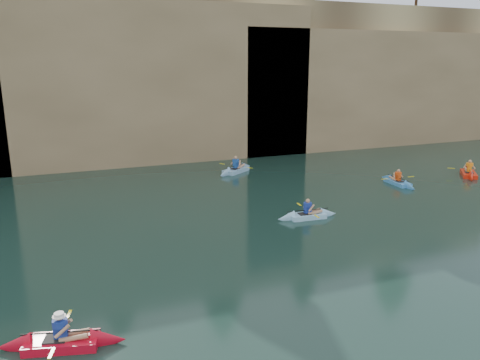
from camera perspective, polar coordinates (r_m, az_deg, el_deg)
name	(u,v)px	position (r m, az deg, el deg)	size (l,w,h in m)	color
ground	(243,331)	(13.20, 0.40, -17.89)	(160.00, 160.00, 0.00)	black
cliff	(106,75)	(40.59, -16.07, 12.23)	(70.00, 16.00, 12.00)	tan
cliff_slab_center	(147,82)	(33.56, -11.22, 11.69)	(24.00, 2.40, 11.40)	#947D59
cliff_slab_east	(384,87)	(42.16, 17.12, 10.74)	(26.00, 2.40, 9.84)	#947D59
sea_cave_center	(61,147)	(32.76, -21.03, 3.74)	(3.50, 1.00, 3.20)	black
sea_cave_east	(257,127)	(35.61, 2.08, 6.50)	(5.00, 1.00, 4.50)	black
main_kayaker	(62,342)	(13.27, -20.90, -17.92)	(3.27, 2.13, 1.18)	red
kayaker_ltblue_near	(307,215)	(21.85, 8.21, -4.28)	(2.98, 2.30, 1.16)	#91CDF4
kayaker_red_far	(469,173)	(32.96, 26.10, 0.72)	(2.84, 3.18, 1.29)	red
kayaker_ltblue_mid	(236,170)	(30.57, -0.52, 1.25)	(3.34, 2.66, 1.34)	#7BAACF
kayaker_blue_east	(398,182)	(29.11, 18.67, -0.23)	(2.25, 3.22, 1.13)	#4090DB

